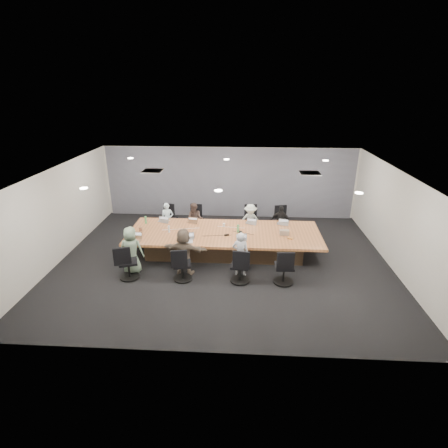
# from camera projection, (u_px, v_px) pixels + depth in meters

# --- Properties ---
(floor) EXTENTS (10.00, 8.00, 0.00)m
(floor) POSITION_uv_depth(u_px,v_px,m) (223.00, 260.00, 10.79)
(floor) COLOR black
(floor) RESTS_ON ground
(ceiling) EXTENTS (10.00, 8.00, 0.00)m
(ceiling) POSITION_uv_depth(u_px,v_px,m) (223.00, 171.00, 9.74)
(ceiling) COLOR white
(ceiling) RESTS_ON wall_back
(wall_back) EXTENTS (10.00, 0.00, 2.80)m
(wall_back) POSITION_uv_depth(u_px,v_px,m) (229.00, 182.00, 13.97)
(wall_back) COLOR beige
(wall_back) RESTS_ON ground
(wall_front) EXTENTS (10.00, 0.00, 2.80)m
(wall_front) POSITION_uv_depth(u_px,v_px,m) (210.00, 294.00, 6.56)
(wall_front) COLOR beige
(wall_front) RESTS_ON ground
(wall_left) EXTENTS (0.00, 8.00, 2.80)m
(wall_left) POSITION_uv_depth(u_px,v_px,m) (58.00, 215.00, 10.54)
(wall_left) COLOR beige
(wall_left) RESTS_ON ground
(wall_right) EXTENTS (0.00, 8.00, 2.80)m
(wall_right) POSITION_uv_depth(u_px,v_px,m) (397.00, 222.00, 9.98)
(wall_right) COLOR beige
(wall_right) RESTS_ON ground
(curtain) EXTENTS (9.80, 0.04, 2.80)m
(curtain) POSITION_uv_depth(u_px,v_px,m) (229.00, 183.00, 13.89)
(curtain) COLOR gray
(curtain) RESTS_ON ground
(conference_table) EXTENTS (6.00, 2.20, 0.74)m
(conference_table) POSITION_uv_depth(u_px,v_px,m) (224.00, 242.00, 11.10)
(conference_table) COLOR #453222
(conference_table) RESTS_ON ground
(chair_0) EXTENTS (0.64, 0.64, 0.79)m
(chair_0) POSITION_uv_depth(u_px,v_px,m) (170.00, 221.00, 12.79)
(chair_0) COLOR black
(chair_0) RESTS_ON ground
(chair_1) EXTENTS (0.60, 0.60, 0.80)m
(chair_1) POSITION_uv_depth(u_px,v_px,m) (197.00, 221.00, 12.74)
(chair_1) COLOR black
(chair_1) RESTS_ON ground
(chair_2) EXTENTS (0.60, 0.60, 0.84)m
(chair_2) POSITION_uv_depth(u_px,v_px,m) (250.00, 222.00, 12.62)
(chair_2) COLOR black
(chair_2) RESTS_ON ground
(chair_3) EXTENTS (0.67, 0.67, 0.82)m
(chair_3) POSITION_uv_depth(u_px,v_px,m) (279.00, 223.00, 12.56)
(chair_3) COLOR black
(chair_3) RESTS_ON ground
(chair_4) EXTENTS (0.73, 0.73, 0.85)m
(chair_4) POSITION_uv_depth(u_px,v_px,m) (128.00, 264.00, 9.66)
(chair_4) COLOR black
(chair_4) RESTS_ON ground
(chair_5) EXTENTS (0.62, 0.62, 0.81)m
(chair_5) POSITION_uv_depth(u_px,v_px,m) (182.00, 267.00, 9.58)
(chair_5) COLOR black
(chair_5) RESTS_ON ground
(chair_6) EXTENTS (0.62, 0.62, 0.84)m
(chair_6) POSITION_uv_depth(u_px,v_px,m) (240.00, 268.00, 9.49)
(chair_6) COLOR black
(chair_6) RESTS_ON ground
(chair_7) EXTENTS (0.59, 0.59, 0.85)m
(chair_7) POSITION_uv_depth(u_px,v_px,m) (284.00, 269.00, 9.42)
(chair_7) COLOR black
(chair_7) RESTS_ON ground
(person_0) EXTENTS (0.47, 0.35, 1.19)m
(person_0) POSITION_uv_depth(u_px,v_px,m) (168.00, 219.00, 12.39)
(person_0) COLOR silver
(person_0) RESTS_ON ground
(laptop_0) EXTENTS (0.40, 0.32, 0.02)m
(laptop_0) POSITION_uv_depth(u_px,v_px,m) (164.00, 221.00, 11.83)
(laptop_0) COLOR #B2B2B7
(laptop_0) RESTS_ON conference_table
(person_1) EXTENTS (0.64, 0.52, 1.21)m
(person_1) POSITION_uv_depth(u_px,v_px,m) (195.00, 220.00, 12.33)
(person_1) COLOR #4D3B35
(person_1) RESTS_ON ground
(laptop_1) EXTENTS (0.36, 0.29, 0.02)m
(laptop_1) POSITION_uv_depth(u_px,v_px,m) (193.00, 222.00, 11.77)
(laptop_1) COLOR #8C6647
(laptop_1) RESTS_ON conference_table
(person_2) EXTENTS (0.83, 0.54, 1.21)m
(person_2) POSITION_uv_depth(u_px,v_px,m) (250.00, 221.00, 12.23)
(person_2) COLOR silver
(person_2) RESTS_ON ground
(laptop_2) EXTENTS (0.36, 0.29, 0.02)m
(laptop_2) POSITION_uv_depth(u_px,v_px,m) (251.00, 223.00, 11.66)
(laptop_2) COLOR #B2B2B7
(laptop_2) RESTS_ON conference_table
(person_3) EXTENTS (0.73, 0.39, 1.19)m
(person_3) POSITION_uv_depth(u_px,v_px,m) (280.00, 222.00, 12.17)
(person_3) COLOR black
(person_3) RESTS_ON ground
(laptop_3) EXTENTS (0.36, 0.29, 0.02)m
(laptop_3) POSITION_uv_depth(u_px,v_px,m) (282.00, 224.00, 11.61)
(laptop_3) COLOR #B2B2B7
(laptop_3) RESTS_ON conference_table
(person_4) EXTENTS (0.69, 0.46, 1.39)m
(person_4) POSITION_uv_depth(u_px,v_px,m) (131.00, 250.00, 9.88)
(person_4) COLOR gray
(person_4) RESTS_ON ground
(laptop_4) EXTENTS (0.29, 0.21, 0.02)m
(laptop_4) POSITION_uv_depth(u_px,v_px,m) (137.00, 240.00, 10.37)
(laptop_4) COLOR #8C6647
(laptop_4) RESTS_ON conference_table
(person_5) EXTENTS (1.33, 0.60, 1.38)m
(person_5) POSITION_uv_depth(u_px,v_px,m) (184.00, 252.00, 9.80)
(person_5) COLOR brown
(person_5) RESTS_ON ground
(laptop_5) EXTENTS (0.37, 0.28, 0.02)m
(laptop_5) POSITION_uv_depth(u_px,v_px,m) (187.00, 242.00, 10.29)
(laptop_5) COLOR #B2B2B7
(laptop_5) RESTS_ON conference_table
(person_6) EXTENTS (0.54, 0.41, 1.32)m
(person_6) POSITION_uv_depth(u_px,v_px,m) (241.00, 254.00, 9.72)
(person_6) COLOR #B2B5C0
(person_6) RESTS_ON ground
(laptop_6) EXTENTS (0.34, 0.25, 0.02)m
(laptop_6) POSITION_uv_depth(u_px,v_px,m) (241.00, 243.00, 10.20)
(laptop_6) COLOR #B2B2B7
(laptop_6) RESTS_ON conference_table
(bottle_green_left) EXTENTS (0.09, 0.09, 0.25)m
(bottle_green_left) POSITION_uv_depth(u_px,v_px,m) (146.00, 220.00, 11.59)
(bottle_green_left) COLOR #509E56
(bottle_green_left) RESTS_ON conference_table
(bottle_green_right) EXTENTS (0.08, 0.08, 0.25)m
(bottle_green_right) POSITION_uv_depth(u_px,v_px,m) (238.00, 229.00, 10.90)
(bottle_green_right) COLOR #509E56
(bottle_green_right) RESTS_ON conference_table
(bottle_clear) EXTENTS (0.07, 0.07, 0.22)m
(bottle_clear) POSITION_uv_depth(u_px,v_px,m) (169.00, 229.00, 10.91)
(bottle_clear) COLOR silver
(bottle_clear) RESTS_ON conference_table
(cup_white_far) EXTENTS (0.09, 0.09, 0.10)m
(cup_white_far) POSITION_uv_depth(u_px,v_px,m) (224.00, 225.00, 11.40)
(cup_white_far) COLOR white
(cup_white_far) RESTS_ON conference_table
(cup_white_near) EXTENTS (0.08, 0.08, 0.09)m
(cup_white_near) POSITION_uv_depth(u_px,v_px,m) (283.00, 231.00, 10.93)
(cup_white_near) COLOR white
(cup_white_near) RESTS_ON conference_table
(mug_brown) EXTENTS (0.11, 0.11, 0.11)m
(mug_brown) POSITION_uv_depth(u_px,v_px,m) (140.00, 229.00, 11.03)
(mug_brown) COLOR brown
(mug_brown) RESTS_ON conference_table
(mic_left) EXTENTS (0.17, 0.12, 0.03)m
(mic_left) POSITION_uv_depth(u_px,v_px,m) (192.00, 237.00, 10.60)
(mic_left) COLOR black
(mic_left) RESTS_ON conference_table
(mic_right) EXTENTS (0.14, 0.10, 0.03)m
(mic_right) POSITION_uv_depth(u_px,v_px,m) (240.00, 232.00, 10.95)
(mic_right) COLOR black
(mic_right) RESTS_ON conference_table
(stapler) EXTENTS (0.15, 0.09, 0.06)m
(stapler) POSITION_uv_depth(u_px,v_px,m) (227.00, 235.00, 10.69)
(stapler) COLOR black
(stapler) RESTS_ON conference_table
(canvas_bag) EXTENTS (0.29, 0.18, 0.15)m
(canvas_bag) POSITION_uv_depth(u_px,v_px,m) (284.00, 232.00, 10.74)
(canvas_bag) COLOR gray
(canvas_bag) RESTS_ON conference_table
(snack_packet) EXTENTS (0.19, 0.16, 0.04)m
(snack_packet) POSITION_uv_depth(u_px,v_px,m) (290.00, 238.00, 10.49)
(snack_packet) COLOR #C47331
(snack_packet) RESTS_ON conference_table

